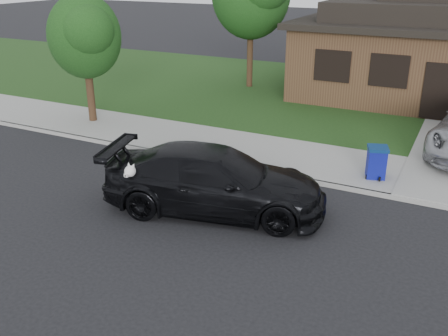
% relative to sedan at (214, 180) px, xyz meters
% --- Properties ---
extents(ground, '(120.00, 120.00, 0.00)m').
position_rel_sedan_xyz_m(ground, '(0.04, -0.93, -0.78)').
color(ground, black).
rests_on(ground, ground).
extents(sidewalk, '(60.00, 3.00, 0.12)m').
position_rel_sedan_xyz_m(sidewalk, '(0.04, 4.07, -0.72)').
color(sidewalk, gray).
rests_on(sidewalk, ground).
extents(curb, '(60.00, 0.12, 0.12)m').
position_rel_sedan_xyz_m(curb, '(0.04, 2.57, -0.72)').
color(curb, gray).
rests_on(curb, ground).
extents(lawn, '(60.00, 13.00, 0.13)m').
position_rel_sedan_xyz_m(lawn, '(0.04, 12.07, -0.72)').
color(lawn, '#193814').
rests_on(lawn, ground).
extents(sedan, '(5.73, 3.38, 1.56)m').
position_rel_sedan_xyz_m(sedan, '(0.00, 0.00, 0.00)').
color(sedan, black).
rests_on(sedan, ground).
extents(recycling_bin, '(0.67, 0.67, 0.89)m').
position_rel_sedan_xyz_m(recycling_bin, '(3.17, 3.54, -0.21)').
color(recycling_bin, navy).
rests_on(recycling_bin, sidewalk).
extents(tree_2, '(2.73, 2.60, 4.59)m').
position_rel_sedan_xyz_m(tree_2, '(-7.35, 4.19, 2.49)').
color(tree_2, '#332114').
rests_on(tree_2, ground).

